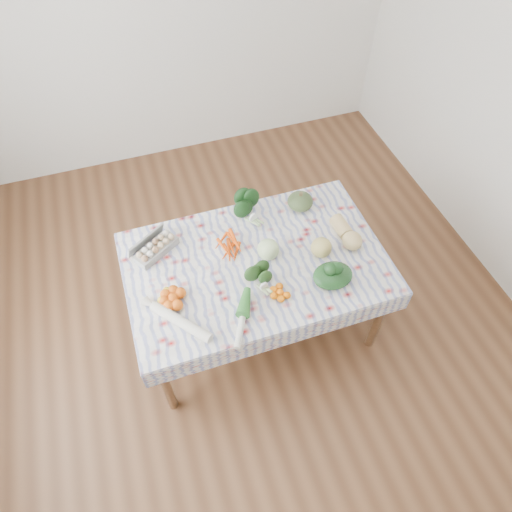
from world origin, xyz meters
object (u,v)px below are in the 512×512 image
egg_carton (156,249)px  grapefruit (321,247)px  cabbage (268,249)px  kabocha_squash (300,201)px  butternut_squash (347,232)px  dining_table (256,269)px

egg_carton → grapefruit: size_ratio=2.24×
cabbage → grapefruit: 0.34m
kabocha_squash → butternut_squash: 0.41m
egg_carton → butternut_squash: butternut_squash is taller
egg_carton → cabbage: cabbage is taller
grapefruit → butternut_squash: bearing=18.5°
kabocha_squash → cabbage: size_ratio=1.27×
kabocha_squash → grapefruit: (-0.03, -0.43, 0.01)m
grapefruit → dining_table: bearing=170.0°
butternut_squash → dining_table: bearing=175.5°
dining_table → egg_carton: size_ratio=5.32×
dining_table → butternut_squash: size_ratio=5.76×
egg_carton → butternut_squash: 1.24m
dining_table → kabocha_squash: 0.59m
cabbage → grapefruit: cabbage is taller
kabocha_squash → cabbage: cabbage is taller
egg_carton → kabocha_squash: kabocha_squash is taller
egg_carton → kabocha_squash: (1.03, 0.09, 0.02)m
dining_table → butternut_squash: 0.64m
dining_table → grapefruit: (0.41, -0.07, 0.15)m
cabbage → butternut_squash: size_ratio=0.51×
egg_carton → grapefruit: 1.06m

